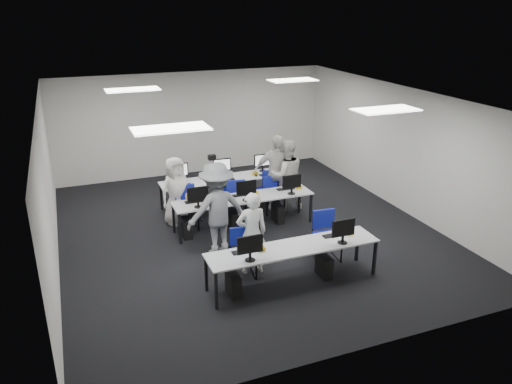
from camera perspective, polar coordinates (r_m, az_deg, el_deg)
name	(u,v)px	position (r m, az deg, el deg)	size (l,w,h in m)	color
room	(247,167)	(10.76, -1.09, 2.83)	(9.00, 9.02, 3.00)	black
ceiling_panels	(246,99)	(10.40, -1.15, 10.63)	(5.20, 4.60, 0.02)	white
desk_front	(293,249)	(9.03, 4.29, -6.55)	(3.20, 0.70, 0.73)	silver
desk_mid	(244,200)	(11.22, -1.42, -0.86)	(3.20, 0.70, 0.73)	silver
desk_back	(224,180)	(12.46, -3.63, 1.36)	(3.20, 0.70, 0.73)	silver
equipment_front	(284,268)	(9.10, 3.18, -8.61)	(2.51, 0.41, 1.19)	#0B559B
equipment_mid	(236,214)	(11.27, -2.29, -2.55)	(2.91, 0.41, 1.19)	white
equipment_back	(232,191)	(12.64, -2.80, 0.11)	(2.91, 0.41, 1.19)	white
chair_0	(243,261)	(9.45, -1.50, -7.91)	(0.51, 0.54, 0.90)	#11118B
chair_1	(326,244)	(10.11, 8.03, -5.94)	(0.53, 0.56, 0.98)	#11118B
chair_2	(187,215)	(11.44, -7.89, -2.63)	(0.52, 0.56, 0.98)	#11118B
chair_3	(235,207)	(11.89, -2.43, -1.73)	(0.44, 0.48, 0.85)	#11118B
chair_4	(273,199)	(12.25, 1.98, -0.80)	(0.56, 0.60, 0.99)	#11118B
chair_5	(193,208)	(11.94, -7.17, -1.79)	(0.53, 0.56, 0.85)	#11118B
chair_6	(235,203)	(12.01, -2.47, -1.30)	(0.55, 0.58, 0.97)	#11118B
chair_7	(266,197)	(12.47, 1.15, -0.55)	(0.49, 0.53, 0.89)	#11118B
handbag	(193,196)	(11.00, -7.27, -0.42)	(0.34, 0.22, 0.28)	#9D8251
student_0	(252,233)	(9.30, -0.49, -4.75)	(0.59, 0.39, 1.62)	beige
student_1	(286,175)	(12.24, 3.50, 1.95)	(0.85, 0.66, 1.74)	beige
student_2	(176,191)	(11.52, -9.12, 0.10)	(0.78, 0.51, 1.60)	beige
student_3	(276,172)	(12.23, 2.32, 2.26)	(1.10, 0.46, 1.87)	beige
photographer	(217,209)	(9.99, -4.48, -1.97)	(1.25, 0.72, 1.93)	slate
dslr_camera	(212,157)	(9.80, -5.07, 3.96)	(0.14, 0.18, 0.10)	black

